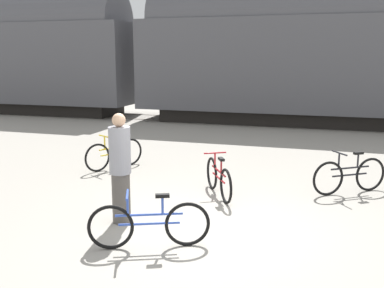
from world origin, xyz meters
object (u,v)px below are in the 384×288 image
bicycle_blue (149,224)px  bicycle_maroon (219,178)px  bicycle_yellow (114,154)px  freight_train (285,50)px  bicycle_black (350,175)px  person_in_grey (120,169)px

bicycle_blue → bicycle_maroon: (0.35, 2.67, 0.00)m
bicycle_yellow → bicycle_maroon: (2.96, -1.36, -0.01)m
bicycle_blue → bicycle_maroon: 2.69m
freight_train → bicycle_black: (2.32, -9.25, -2.57)m
bicycle_yellow → person_in_grey: bearing=-61.3°
bicycle_maroon → person_in_grey: person_in_grey is taller
bicycle_black → person_in_grey: bearing=-142.5°
bicycle_blue → bicycle_black: bearing=52.0°
freight_train → bicycle_black: size_ratio=26.23×
bicycle_yellow → bicycle_blue: 4.80m
bicycle_blue → person_in_grey: 1.29m
bicycle_blue → bicycle_yellow: bearing=122.9°
bicycle_black → person_in_grey: (-3.65, -2.80, 0.55)m
bicycle_black → bicycle_maroon: bearing=-159.1°
freight_train → bicycle_blue: freight_train is taller
bicycle_black → freight_train: bearing=104.1°
bicycle_black → person_in_grey: size_ratio=0.77×
bicycle_black → bicycle_blue: bearing=-128.0°
bicycle_blue → person_in_grey: size_ratio=0.89×
freight_train → bicycle_maroon: size_ratio=25.92×
freight_train → person_in_grey: bearing=-96.3°
freight_train → bicycle_blue: 13.12m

